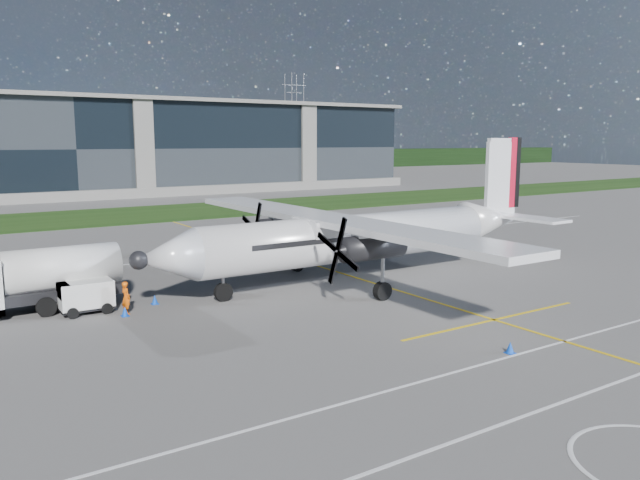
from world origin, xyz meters
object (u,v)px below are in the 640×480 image
Objects in this scene: fuel_tanker_truck at (24,282)px; safety_cone_tail at (500,256)px; turboprop_aircraft at (364,210)px; baggage_tug at (86,297)px; ground_crew_person at (126,295)px; safety_cone_portwing at (510,347)px; safety_cone_stbdwing at (220,248)px; pylon_east at (294,121)px; safety_cone_fwd at (125,311)px; safety_cone_nose_stbd at (155,300)px.

fuel_tanker_truck is 17.57× the size of safety_cone_tail.
turboprop_aircraft is 10.81× the size of baggage_tug.
ground_crew_person is 3.89× the size of safety_cone_tail.
safety_cone_tail is (16.14, 14.50, 0.00)m from safety_cone_portwing.
ground_crew_person reaches higher than safety_cone_stbdwing.
pylon_east is 1.00× the size of turboprop_aircraft.
ground_crew_person is at bearing 62.78° from safety_cone_fwd.
safety_cone_fwd is at bearing -179.80° from safety_cone_tail.
pylon_east is 181.64m from safety_cone_portwing.
pylon_east is at bearing -44.94° from ground_crew_person.
ground_crew_person is at bearing -149.49° from safety_cone_nose_stbd.
safety_cone_portwing is (0.03, -29.00, 0.00)m from safety_cone_stbdwing.
ground_crew_person is (4.29, -2.98, -0.68)m from fuel_tanker_truck.
safety_cone_nose_stbd is 1.00× the size of safety_cone_stbdwing.
turboprop_aircraft is at bearing -6.29° from safety_cone_nose_stbd.
fuel_tanker_truck is 17.57× the size of safety_cone_fwd.
safety_cone_fwd is (1.46, -1.72, -0.58)m from baggage_tug.
ground_crew_person is 18.37m from safety_cone_stbdwing.
baggage_tug reaches higher than safety_cone_tail.
turboprop_aircraft is 60.06× the size of safety_cone_nose_stbd.
baggage_tug is (-98.56, -143.59, -14.17)m from pylon_east.
fuel_tanker_truck is at bearing 147.75° from baggage_tug.
baggage_tug is 20.91m from safety_cone_portwing.
safety_cone_fwd is 1.00× the size of safety_cone_tail.
safety_cone_tail is at bearing -3.04° from safety_cone_nose_stbd.
ground_crew_person reaches higher than safety_cone_portwing.
pylon_east is at bearing 56.25° from safety_cone_fwd.
safety_cone_nose_stbd is (3.50, -0.24, -0.58)m from baggage_tug.
safety_cone_tail is at bearing 0.20° from safety_cone_fwd.
pylon_east is at bearing 54.51° from fuel_tanker_truck.
safety_cone_tail is at bearing -41.90° from safety_cone_stbdwing.
baggage_tug reaches higher than safety_cone_fwd.
ground_crew_person is 0.85m from safety_cone_fwd.
ground_crew_person is 27.79m from safety_cone_tail.
safety_cone_fwd is at bearing -179.86° from turboprop_aircraft.
pylon_east is 60.00× the size of safety_cone_portwing.
ground_crew_person is 3.89× the size of safety_cone_stbdwing.
fuel_tanker_truck is 17.57× the size of safety_cone_stbdwing.
safety_cone_nose_stbd is (-13.05, 1.44, -4.25)m from turboprop_aircraft.
fuel_tanker_truck reaches higher than ground_crew_person.
safety_cone_tail is at bearing -115.45° from pylon_east.
baggage_tug is 1.43× the size of ground_crew_person.
fuel_tanker_truck is 3.21m from baggage_tug.
pylon_east is 173.04m from safety_cone_nose_stbd.
safety_cone_fwd and safety_cone_portwing have the same top height.
safety_cone_nose_stbd and safety_cone_tail have the same top height.
ground_crew_person is at bearing 178.63° from turboprop_aircraft.
safety_cone_stbdwing is at bearing 44.13° from baggage_tug.
safety_cone_tail is (16.17, -14.50, 0.00)m from safety_cone_stbdwing.
turboprop_aircraft is at bearing -9.87° from fuel_tanker_truck.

